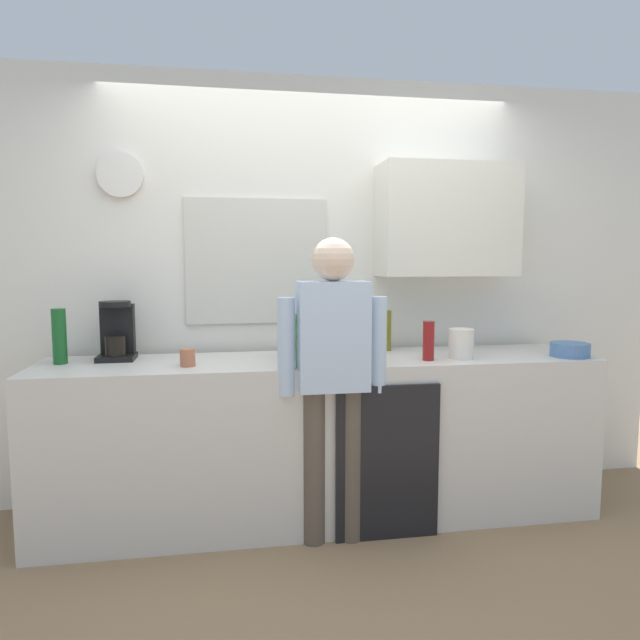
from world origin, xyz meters
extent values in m
plane|color=#8C6D4C|center=(0.00, 0.00, 0.00)|extent=(8.00, 8.00, 0.00)
cube|color=beige|center=(0.00, 0.30, 0.47)|extent=(3.13, 0.64, 0.93)
cube|color=black|center=(0.29, -0.03, 0.42)|extent=(0.56, 0.02, 0.84)
cube|color=silver|center=(0.00, 0.73, 1.30)|extent=(4.73, 0.10, 2.60)
cube|color=beige|center=(-0.35, 0.67, 1.48)|extent=(0.86, 0.02, 0.76)
cube|color=#8CA5C6|center=(-0.35, 0.67, 1.48)|extent=(0.80, 0.02, 0.70)
cube|color=silver|center=(0.81, 0.52, 1.73)|extent=(0.84, 0.32, 0.68)
cylinder|color=silver|center=(-1.13, 0.66, 1.98)|extent=(0.26, 0.03, 0.26)
cube|color=black|center=(-1.15, 0.45, 0.95)|extent=(0.20, 0.20, 0.03)
cube|color=black|center=(-1.15, 0.51, 1.10)|extent=(0.18, 0.08, 0.28)
cylinder|color=black|center=(-1.15, 0.42, 1.02)|extent=(0.11, 0.11, 0.11)
cylinder|color=black|center=(-1.15, 0.45, 1.25)|extent=(0.17, 0.17, 0.03)
cylinder|color=maroon|center=(0.57, 0.15, 1.04)|extent=(0.06, 0.06, 0.22)
cylinder|color=olive|center=(0.44, 0.52, 1.06)|extent=(0.06, 0.06, 0.25)
cylinder|color=#2D8C33|center=(-0.14, 0.06, 1.07)|extent=(0.09, 0.09, 0.28)
cylinder|color=#195923|center=(-1.42, 0.37, 1.08)|extent=(0.07, 0.07, 0.30)
cylinder|color=#B26647|center=(-0.74, 0.19, 0.98)|extent=(0.08, 0.08, 0.09)
cylinder|color=#4C72A5|center=(1.43, 0.13, 0.97)|extent=(0.22, 0.22, 0.08)
cylinder|color=#9E5638|center=(-0.17, 0.33, 0.98)|extent=(0.10, 0.10, 0.09)
sphere|color=#2D7233|center=(-0.17, 0.33, 1.09)|extent=(0.15, 0.15, 0.15)
cylinder|color=silver|center=(0.78, 0.17, 1.02)|extent=(0.14, 0.14, 0.17)
cylinder|color=brown|center=(-0.10, 0.00, 0.41)|extent=(0.12, 0.12, 0.82)
cylinder|color=brown|center=(0.10, 0.00, 0.41)|extent=(0.12, 0.12, 0.82)
cube|color=silver|center=(0.00, 0.00, 1.10)|extent=(0.36, 0.20, 0.56)
sphere|color=beige|center=(0.00, 0.00, 1.49)|extent=(0.22, 0.22, 0.22)
cylinder|color=silver|center=(-0.24, 0.00, 1.05)|extent=(0.09, 0.09, 0.50)
cylinder|color=silver|center=(0.24, 0.00, 1.05)|extent=(0.09, 0.09, 0.50)
camera|label=1|loc=(-0.54, -2.81, 1.48)|focal=31.55mm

